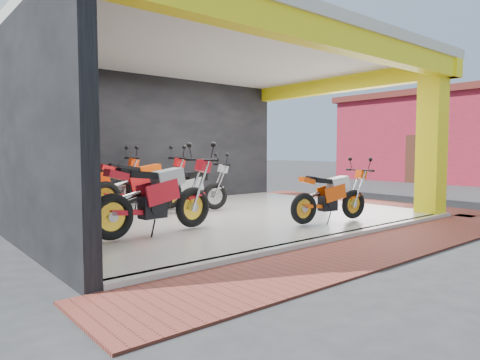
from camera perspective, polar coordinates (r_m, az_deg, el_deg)
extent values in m
plane|color=#2D2D30|center=(7.99, 6.79, -6.87)|extent=(80.00, 80.00, 0.00)
cube|color=silver|center=(9.45, -2.06, -4.85)|extent=(8.00, 6.00, 0.10)
cube|color=beige|center=(9.57, -2.12, 16.65)|extent=(8.40, 6.40, 0.20)
cube|color=black|center=(11.95, -11.24, 5.11)|extent=(8.20, 0.20, 3.50)
cube|color=black|center=(7.57, -27.61, 5.42)|extent=(0.20, 6.20, 3.50)
cube|color=yellow|center=(10.53, 24.21, 4.99)|extent=(0.50, 0.50, 3.50)
cube|color=yellow|center=(7.42, 12.91, 17.92)|extent=(8.40, 0.30, 0.40)
cube|color=yellow|center=(12.33, 13.14, 12.28)|extent=(0.30, 6.40, 0.40)
cube|color=silver|center=(7.33, 12.64, -7.53)|extent=(8.00, 0.20, 0.10)
cube|color=brown|center=(6.90, 17.82, -8.65)|extent=(9.00, 1.40, 0.03)
cube|color=brown|center=(12.93, 15.05, -2.75)|extent=(1.40, 7.00, 0.03)
cube|color=#3F1E14|center=(21.14, 22.40, 2.61)|extent=(0.06, 1.00, 2.20)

